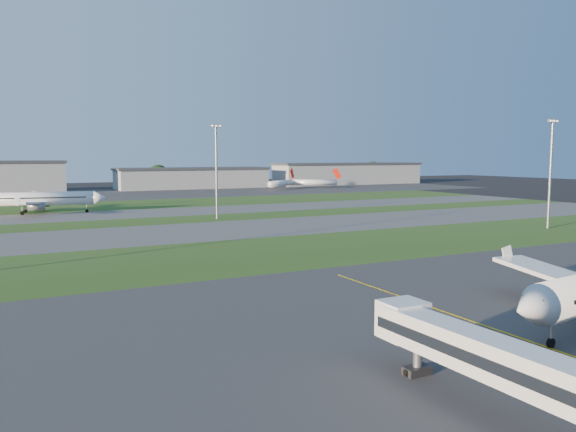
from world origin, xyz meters
TOP-DOWN VIEW (x-y plane):
  - ground at (0.00, 0.00)m, footprint 700.00×700.00m
  - apron_near at (0.00, 0.00)m, footprint 300.00×70.00m
  - grass_strip_a at (0.00, 52.00)m, footprint 300.00×34.00m
  - taxiway_a at (0.00, 85.00)m, footprint 300.00×32.00m
  - grass_strip_b at (0.00, 110.00)m, footprint 300.00×18.00m
  - taxiway_b at (0.00, 132.00)m, footprint 300.00×26.00m
  - grass_strip_c at (0.00, 165.00)m, footprint 300.00×40.00m
  - apron_far at (0.00, 225.00)m, footprint 400.00×80.00m
  - yellow_line at (5.00, 0.00)m, footprint 0.25×60.00m
  - jet_bridge at (-9.81, -15.24)m, footprint 4.20×26.90m
  - airliner_taxiing at (-28.59, 145.45)m, footprint 39.72×33.41m
  - mini_jet_near at (92.66, 223.21)m, footprint 23.79×18.74m
  - mini_jet_far at (112.67, 225.11)m, footprint 25.89×15.34m
  - light_mast_centre at (15.00, 108.00)m, footprint 3.20×0.70m
  - light_mast_east at (78.00, 52.00)m, footprint 3.20×0.70m
  - hangar_east at (55.00, 255.00)m, footprint 81.60×23.00m
  - hangar_far_east at (155.00, 255.00)m, footprint 96.90×23.00m
  - tree_mid_west at (-20.00, 266.00)m, footprint 9.90×9.90m
  - tree_mid_east at (40.00, 269.00)m, footprint 11.55×11.55m
  - tree_east at (115.00, 267.00)m, footprint 10.45×10.45m
  - tree_far_east at (185.00, 271.00)m, footprint 12.65×12.65m

SIDE VIEW (x-z plane):
  - ground at x=0.00m, z-range 0.00..0.00m
  - yellow_line at x=5.00m, z-range -0.01..0.01m
  - apron_near at x=0.00m, z-range 0.00..0.01m
  - grass_strip_a at x=0.00m, z-range 0.00..0.01m
  - taxiway_a at x=0.00m, z-range 0.00..0.01m
  - grass_strip_b at x=0.00m, z-range 0.00..0.01m
  - taxiway_b at x=0.00m, z-range 0.00..0.01m
  - grass_strip_c at x=0.00m, z-range 0.00..0.01m
  - apron_far at x=0.00m, z-range 0.00..0.01m
  - mini_jet_near at x=92.66m, z-range -1.46..8.02m
  - mini_jet_far at x=112.67m, z-range -1.46..8.02m
  - jet_bridge at x=-9.81m, z-range 0.91..7.11m
  - airliner_taxiing at x=-28.59m, z-range -1.86..10.63m
  - hangar_east at x=55.00m, z-range 0.04..11.24m
  - tree_mid_west at x=-20.00m, z-range 0.44..11.24m
  - tree_east at x=115.00m, z-range 0.46..11.86m
  - hangar_far_east at x=155.00m, z-range 0.04..13.24m
  - tree_mid_east at x=40.00m, z-range 0.51..13.11m
  - tree_far_east at x=185.00m, z-range 0.56..14.36m
  - light_mast_centre at x=15.00m, z-range 1.91..27.71m
  - light_mast_east at x=78.00m, z-range 1.91..27.71m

